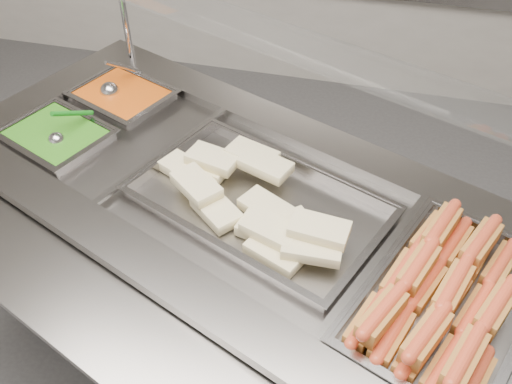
% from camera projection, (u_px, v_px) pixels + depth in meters
% --- Properties ---
extents(steam_counter, '(1.98, 1.44, 0.87)m').
position_uv_depth(steam_counter, '(244.00, 288.00, 1.86)').
color(steam_counter, slate).
rests_on(steam_counter, ground).
extents(tray_rail, '(1.69, 0.97, 0.05)m').
position_uv_depth(tray_rail, '(111.00, 321.00, 1.31)').
color(tray_rail, gray).
rests_on(tray_rail, steam_counter).
extents(sneeze_guard, '(1.57, 0.87, 0.42)m').
position_uv_depth(sneeze_guard, '(290.00, 45.00, 1.45)').
color(sneeze_guard, silver).
rests_on(sneeze_guard, steam_counter).
extents(pan_hotdogs, '(0.51, 0.62, 0.10)m').
position_uv_depth(pan_hotdogs, '(446.00, 308.00, 1.33)').
color(pan_hotdogs, gray).
rests_on(pan_hotdogs, steam_counter).
extents(pan_wraps, '(0.75, 0.61, 0.07)m').
position_uv_depth(pan_wraps, '(259.00, 206.00, 1.56)').
color(pan_wraps, gray).
rests_on(pan_wraps, steam_counter).
extents(pan_beans, '(0.36, 0.32, 0.10)m').
position_uv_depth(pan_beans, '(124.00, 103.00, 1.95)').
color(pan_beans, gray).
rests_on(pan_beans, steam_counter).
extents(pan_peas, '(0.36, 0.32, 0.10)m').
position_uv_depth(pan_peas, '(58.00, 144.00, 1.79)').
color(pan_peas, gray).
rests_on(pan_peas, steam_counter).
extents(hotdogs_in_buns, '(0.40, 0.56, 0.11)m').
position_uv_depth(hotdogs_in_buns, '(441.00, 296.00, 1.30)').
color(hotdogs_in_buns, '#9D4E21').
rests_on(hotdogs_in_buns, pan_hotdogs).
extents(tortilla_wraps, '(0.58, 0.45, 0.09)m').
position_uv_depth(tortilla_wraps, '(247.00, 199.00, 1.53)').
color(tortilla_wraps, beige).
rests_on(tortilla_wraps, pan_wraps).
extents(ladle, '(0.10, 0.18, 0.15)m').
position_uv_depth(ladle, '(111.00, 90.00, 1.93)').
color(ladle, silver).
rests_on(ladle, pan_beans).
extents(serving_spoon, '(0.09, 0.17, 0.13)m').
position_uv_depth(serving_spoon, '(60.00, 135.00, 1.74)').
color(serving_spoon, silver).
rests_on(serving_spoon, pan_peas).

